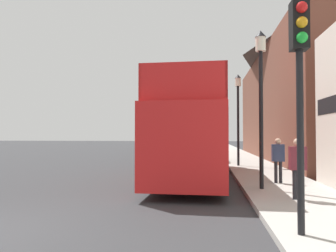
# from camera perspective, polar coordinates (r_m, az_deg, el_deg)

# --- Properties ---
(ground_plane) EXTENTS (144.00, 144.00, 0.00)m
(ground_plane) POSITION_cam_1_polar(r_m,az_deg,el_deg) (26.75, -2.94, -5.49)
(ground_plane) COLOR #333335
(sidewalk) EXTENTS (2.81, 108.00, 0.14)m
(sidewalk) POSITION_cam_1_polar(r_m,az_deg,el_deg) (23.51, 13.09, -5.83)
(sidewalk) COLOR #ADAAA3
(sidewalk) RESTS_ON ground_plane
(brick_terrace_rear) EXTENTS (6.00, 23.36, 10.61)m
(brick_terrace_rear) POSITION_cam_1_polar(r_m,az_deg,el_deg) (26.53, 22.08, 6.07)
(brick_terrace_rear) COLOR brown
(brick_terrace_rear) RESTS_ON ground_plane
(tour_bus) EXTENTS (2.78, 9.86, 3.85)m
(tour_bus) POSITION_cam_1_polar(r_m,az_deg,el_deg) (13.55, 4.57, -1.83)
(tour_bus) COLOR red
(tour_bus) RESTS_ON ground_plane
(parked_car_ahead_of_bus) EXTENTS (2.04, 4.53, 1.52)m
(parked_car_ahead_of_bus) POSITION_cam_1_polar(r_m,az_deg,el_deg) (22.11, 6.77, -4.44)
(parked_car_ahead_of_bus) COLOR black
(parked_car_ahead_of_bus) RESTS_ON ground_plane
(pedestrian_second) EXTENTS (0.42, 0.23, 1.60)m
(pedestrian_second) POSITION_cam_1_polar(r_m,az_deg,el_deg) (9.29, 21.65, -5.95)
(pedestrian_second) COLOR #232328
(pedestrian_second) RESTS_ON sidewalk
(pedestrian_third) EXTENTS (0.41, 0.23, 1.57)m
(pedestrian_third) POSITION_cam_1_polar(r_m,az_deg,el_deg) (12.19, 18.62, -4.98)
(pedestrian_third) COLOR #232328
(pedestrian_third) RESTS_ON sidewalk
(traffic_signal) EXTENTS (0.28, 0.42, 4.00)m
(traffic_signal) POSITION_cam_1_polar(r_m,az_deg,el_deg) (6.13, 21.98, 10.16)
(traffic_signal) COLOR black
(traffic_signal) RESTS_ON sidewalk
(lamp_post_nearest) EXTENTS (0.35, 0.35, 5.02)m
(lamp_post_nearest) POSITION_cam_1_polar(r_m,az_deg,el_deg) (10.88, 15.86, 7.73)
(lamp_post_nearest) COLOR black
(lamp_post_nearest) RESTS_ON sidewalk
(lamp_post_second) EXTENTS (0.35, 0.35, 5.08)m
(lamp_post_second) POSITION_cam_1_polar(r_m,az_deg,el_deg) (18.66, 12.10, 3.93)
(lamp_post_second) COLOR black
(lamp_post_second) RESTS_ON sidewalk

